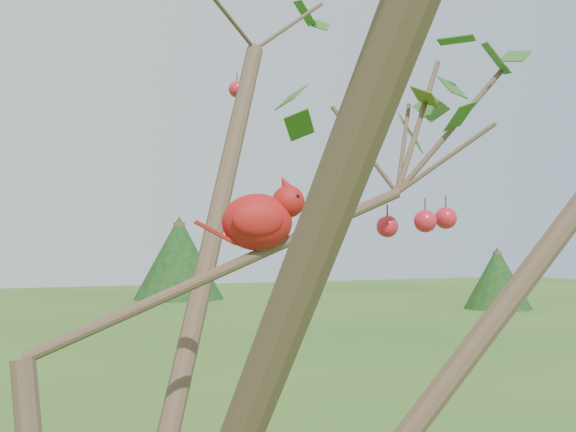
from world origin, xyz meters
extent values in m
sphere|color=red|center=(0.66, 0.06, 2.16)|extent=(0.04, 0.04, 0.04)
sphere|color=red|center=(0.48, 0.61, 2.48)|extent=(0.04, 0.04, 0.04)
sphere|color=red|center=(0.57, 0.11, 2.14)|extent=(0.04, 0.04, 0.04)
sphere|color=red|center=(0.60, 0.04, 2.15)|extent=(0.04, 0.04, 0.04)
ellipsoid|color=#B11B0F|center=(0.30, 0.07, 2.15)|extent=(0.13, 0.11, 0.09)
sphere|color=#B11B0F|center=(0.34, 0.06, 2.18)|extent=(0.06, 0.06, 0.05)
cone|color=#B11B0F|center=(0.34, 0.06, 2.21)|extent=(0.04, 0.04, 0.04)
cone|color=#D85914|center=(0.37, 0.05, 2.18)|extent=(0.03, 0.02, 0.02)
ellipsoid|color=black|center=(0.36, 0.05, 2.18)|extent=(0.02, 0.03, 0.02)
cube|color=#B11B0F|center=(0.23, 0.09, 2.13)|extent=(0.07, 0.04, 0.04)
ellipsoid|color=#B11B0F|center=(0.30, 0.11, 2.15)|extent=(0.08, 0.04, 0.05)
ellipsoid|color=#B11B0F|center=(0.28, 0.04, 2.15)|extent=(0.08, 0.04, 0.05)
cylinder|color=#443124|center=(9.31, 27.93, 1.60)|extent=(0.48, 0.48, 3.20)
cone|color=black|center=(9.31, 27.93, 1.73)|extent=(3.73, 3.73, 3.47)
cylinder|color=#443124|center=(17.75, 18.28, 1.00)|extent=(0.30, 0.30, 2.00)
cone|color=black|center=(17.75, 18.28, 1.08)|extent=(2.33, 2.33, 2.16)
camera|label=1|loc=(-0.18, -0.97, 2.10)|focal=45.00mm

